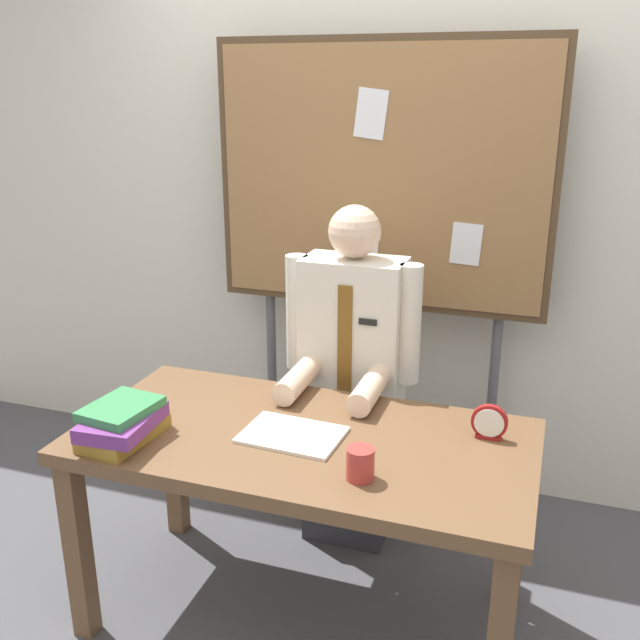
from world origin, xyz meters
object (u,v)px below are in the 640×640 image
person (351,390)px  open_notebook (292,435)px  desk (303,460)px  coffee_mug (360,464)px  book_stack (122,423)px  desk_clock (489,423)px  bulletin_board (380,184)px

person → open_notebook: size_ratio=4.34×
desk → coffee_mug: coffee_mug is taller
person → open_notebook: person is taller
book_stack → open_notebook: (0.51, 0.20, -0.06)m
open_notebook → desk_clock: desk_clock is taller
bulletin_board → open_notebook: bulletin_board is taller
person → bulletin_board: bulletin_board is taller
bulletin_board → coffee_mug: (0.25, -1.15, -0.66)m
book_stack → open_notebook: book_stack is taller
bulletin_board → desk_clock: bearing=-52.9°
open_notebook → desk_clock: 0.65m
book_stack → desk_clock: (1.13, 0.40, -0.01)m
desk → book_stack: book_stack is taller
desk → coffee_mug: (0.25, -0.20, 0.14)m
desk_clock → person: bearing=146.5°
desk_clock → coffee_mug: (-0.33, -0.38, -0.00)m
desk → coffee_mug: size_ratio=15.30×
book_stack → bulletin_board: bearing=65.1°
bulletin_board → desk_clock: bulletin_board is taller
coffee_mug → bulletin_board: bearing=102.4°
desk → bulletin_board: bearing=90.0°
bulletin_board → book_stack: bearing=-114.9°
person → book_stack: (-0.55, -0.79, 0.14)m
book_stack → open_notebook: 0.56m
person → open_notebook: 0.59m
bulletin_board → coffee_mug: size_ratio=20.45×
desk → open_notebook: open_notebook is taller
person → desk_clock: 0.71m
desk → book_stack: bearing=-157.7°
book_stack → desk_clock: book_stack is taller
desk → open_notebook: size_ratio=4.66×
desk → bulletin_board: size_ratio=0.75×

